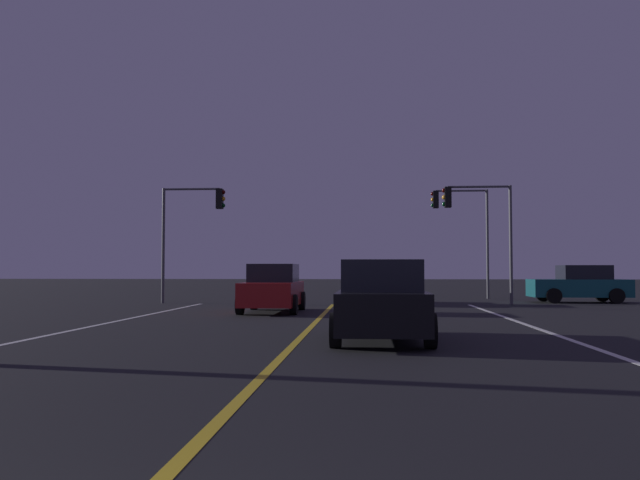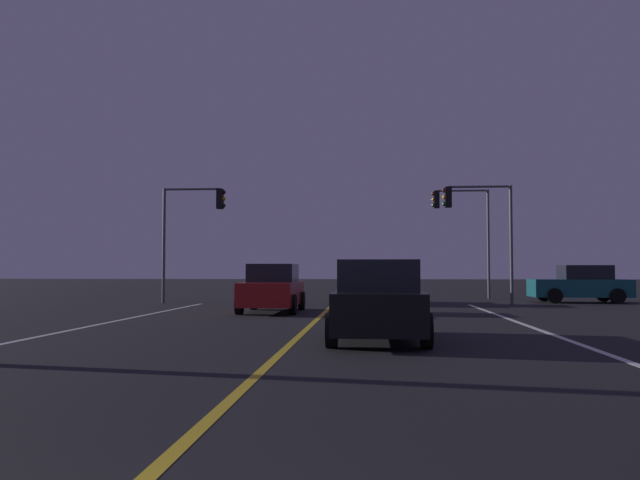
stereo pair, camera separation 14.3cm
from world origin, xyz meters
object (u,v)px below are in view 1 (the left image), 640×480
Objects in this scene: car_lead_same_lane at (381,302)px; traffic_light_far_right at (461,218)px; car_oncoming at (273,289)px; car_ahead_far at (371,285)px; car_crossing_side at (580,284)px; traffic_light_near_right at (477,216)px; traffic_light_near_left at (193,217)px.

traffic_light_far_right reaches higher than car_lead_same_lane.
car_oncoming is at bearing 21.67° from car_lead_same_lane.
traffic_light_far_right is at bearing -41.54° from car_ahead_far.
car_lead_same_lane is 0.76× the size of traffic_light_far_right.
car_lead_same_lane is 15.11m from car_ahead_far.
car_ahead_far is 7.85m from traffic_light_far_right.
car_crossing_side is at bearing -80.43° from car_ahead_far.
traffic_light_near_right reaches higher than car_ahead_far.
traffic_light_near_right is 0.91× the size of traffic_light_far_right.
traffic_light_near_right is at bearing -92.36° from car_ahead_far.
car_oncoming and car_lead_same_lane have the same top height.
traffic_light_near_right is 1.00× the size of traffic_light_near_left.
car_lead_same_lane is at bearing -179.48° from car_ahead_far.
traffic_light_far_right is at bearing 144.05° from car_oncoming.
traffic_light_far_right is (0.08, 5.50, 0.33)m from traffic_light_near_right.
traffic_light_near_right is 5.51m from traffic_light_far_right.
car_oncoming is 7.91m from traffic_light_near_left.
car_lead_same_lane is 1.00× the size of car_ahead_far.
traffic_light_near_left reaches higher than car_crossing_side.
traffic_light_near_left is (-4.46, 5.79, 3.02)m from car_oncoming.
car_oncoming is 1.00× the size of car_lead_same_lane.
traffic_light_near_right is at bearing 125.53° from car_oncoming.
traffic_light_far_right reaches higher than traffic_light_near_left.
car_ahead_far is (3.49, 5.98, 0.00)m from car_oncoming.
car_oncoming is 15.05m from car_crossing_side.
traffic_light_near_left reaches higher than traffic_light_near_right.
car_crossing_side is at bearing 142.35° from traffic_light_far_right.
traffic_light_near_left is at bearing 91.38° from car_ahead_far.
car_oncoming is 0.83× the size of traffic_light_near_right.
traffic_light_near_left is at bearing 5.87° from car_crossing_side.
car_oncoming is 0.83× the size of traffic_light_near_left.
traffic_light_near_right reaches higher than car_crossing_side.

